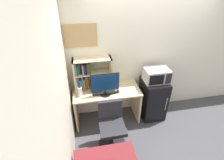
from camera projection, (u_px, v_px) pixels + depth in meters
The scene contains 12 objects.
wall_back at pixel (165, 54), 3.46m from camera, with size 6.40×0.04×2.60m, color silver.
wall_left at pixel (59, 128), 1.79m from camera, with size 0.04×4.40×2.60m, color silver.
desk at pixel (107, 100), 3.40m from camera, with size 1.31×0.57×0.77m.
hutch_bookshelf at pixel (87, 74), 3.19m from camera, with size 0.72×0.26×0.63m.
monitor at pixel (105, 84), 3.05m from camera, with size 0.53×0.21×0.45m.
keyboard at pixel (104, 93), 3.20m from camera, with size 0.45×0.13×0.02m, color black.
computer_mouse at pixel (118, 91), 3.23m from camera, with size 0.07×0.10×0.04m, color black.
water_bottle at pixel (80, 92), 3.09m from camera, with size 0.08×0.08×0.21m.
mini_fridge at pixel (153, 98), 3.59m from camera, with size 0.48×0.55×0.89m.
microwave at pixel (156, 75), 3.28m from camera, with size 0.48×0.35×0.27m.
desk_chair at pixel (112, 128), 2.95m from camera, with size 0.50×0.50×0.90m.
wall_corkboard at pixel (80, 36), 2.90m from camera, with size 0.57×0.02×0.41m, color tan.
Camera 1 is at (-1.29, -2.93, 2.68)m, focal length 26.77 mm.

